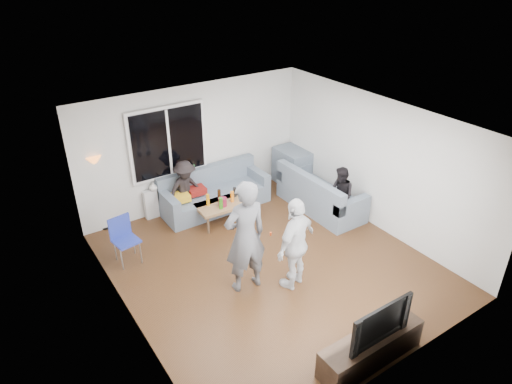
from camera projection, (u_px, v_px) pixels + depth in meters
floor at (270, 265)px, 8.17m from camera, size 5.00×5.50×0.04m
ceiling at (273, 124)px, 6.92m from camera, size 5.00×5.50×0.04m
wall_back at (194, 146)px, 9.57m from camera, size 5.00×0.04×2.60m
wall_front at (405, 294)px, 5.52m from camera, size 5.00×0.04×2.60m
wall_left at (122, 250)px, 6.31m from camera, size 0.04×5.50×2.60m
wall_right at (379, 164)px, 8.78m from camera, size 0.04×5.50×2.60m
window_frame at (168, 142)px, 9.10m from camera, size 1.62×0.06×1.47m
window_glass at (169, 143)px, 9.07m from camera, size 1.50×0.02×1.35m
window_mullion at (169, 143)px, 9.06m from camera, size 0.05×0.03×1.35m
radiator at (174, 197)px, 9.66m from camera, size 1.30×0.12×0.62m
potted_plant at (191, 172)px, 9.60m from camera, size 0.24×0.21×0.37m
vase at (153, 187)px, 9.23m from camera, size 0.21×0.21×0.18m
sofa_back_section at (215, 190)px, 9.70m from camera, size 2.30×0.85×0.85m
sofa_right_section at (321, 191)px, 9.68m from camera, size 2.00×0.85×0.85m
sofa_corner at (297, 166)px, 10.78m from camera, size 0.85×0.85×0.85m
cushion_yellow at (179, 197)px, 9.25m from camera, size 0.39×0.34×0.14m
cushion_red at (196, 190)px, 9.51m from camera, size 0.38×0.32×0.13m
coffee_table at (224, 212)px, 9.36m from camera, size 1.13×0.66×0.40m
pitcher at (223, 202)px, 9.13m from camera, size 0.17×0.17×0.17m
side_chair at (126, 241)px, 8.02m from camera, size 0.46×0.46×0.86m
floor_lamp at (99, 193)px, 8.84m from camera, size 0.32×0.32×1.56m
player_left at (245, 237)px, 7.17m from camera, size 0.75×0.52×1.95m
player_right at (296, 243)px, 7.31m from camera, size 1.02×0.69×1.62m
spectator_right at (341, 195)px, 9.19m from camera, size 0.54×0.64×1.16m
spectator_back at (186, 189)px, 9.31m from camera, size 0.87×0.59×1.24m
tv_console at (371, 348)px, 6.17m from camera, size 1.60×0.40×0.44m
television at (376, 320)px, 5.92m from camera, size 1.02×0.13×0.59m
bottle_d at (232, 197)px, 9.27m from camera, size 0.07×0.07×0.23m
bottle_a at (208, 200)px, 9.12m from camera, size 0.07×0.07×0.25m
bottle_b at (221, 203)px, 9.02m from camera, size 0.08×0.08×0.24m
bottle_e at (235, 192)px, 9.46m from camera, size 0.07×0.07×0.21m
bottle_c at (219, 195)px, 9.36m from camera, size 0.07×0.07×0.22m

